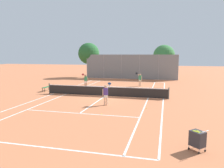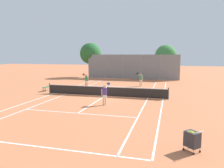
{
  "view_description": "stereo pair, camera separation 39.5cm",
  "coord_description": "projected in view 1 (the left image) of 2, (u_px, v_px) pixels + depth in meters",
  "views": [
    {
      "loc": [
        5.66,
        -19.95,
        4.01
      ],
      "look_at": [
        0.32,
        1.5,
        1.0
      ],
      "focal_mm": 35.0,
      "sensor_mm": 36.0,
      "label": 1
    },
    {
      "loc": [
        6.04,
        -19.85,
        4.01
      ],
      "look_at": [
        0.32,
        1.5,
        1.0
      ],
      "focal_mm": 35.0,
      "sensor_mm": 36.0,
      "label": 2
    }
  ],
  "objects": [
    {
      "name": "ground_plane",
      "position": [
        105.0,
        96.0,
        21.08
      ],
      "size": [
        120.0,
        120.0,
        0.0
      ],
      "primitive_type": "plane",
      "color": "#C67047"
    },
    {
      "name": "court_line_markings",
      "position": [
        105.0,
        96.0,
        21.08
      ],
      "size": [
        11.1,
        23.9,
        0.01
      ],
      "color": "white",
      "rests_on": "ground"
    },
    {
      "name": "tennis_net",
      "position": [
        105.0,
        91.0,
        21.01
      ],
      "size": [
        12.0,
        0.1,
        1.07
      ],
      "color": "#474C47",
      "rests_on": "ground"
    },
    {
      "name": "ball_cart",
      "position": [
        197.0,
        139.0,
        9.07
      ],
      "size": [
        0.77,
        0.77,
        0.96
      ],
      "color": "#2D2D33",
      "rests_on": "ground"
    },
    {
      "name": "player_near_side",
      "position": [
        106.0,
        94.0,
        17.25
      ],
      "size": [
        0.57,
        0.81,
        1.77
      ],
      "color": "beige",
      "rests_on": "ground"
    },
    {
      "name": "player_far_left",
      "position": [
        86.0,
        80.0,
        26.27
      ],
      "size": [
        0.52,
        0.85,
        1.77
      ],
      "color": "tan",
      "rests_on": "ground"
    },
    {
      "name": "player_far_right",
      "position": [
        140.0,
        79.0,
        27.57
      ],
      "size": [
        0.8,
        0.71,
        1.77
      ],
      "color": "beige",
      "rests_on": "ground"
    },
    {
      "name": "loose_tennis_ball_0",
      "position": [
        146.0,
        108.0,
        16.25
      ],
      "size": [
        0.07,
        0.07,
        0.07
      ],
      "primitive_type": "sphere",
      "color": "#D1DB33",
      "rests_on": "ground"
    },
    {
      "name": "loose_tennis_ball_1",
      "position": [
        85.0,
        84.0,
        29.9
      ],
      "size": [
        0.07,
        0.07,
        0.07
      ],
      "primitive_type": "sphere",
      "color": "#D1DB33",
      "rests_on": "ground"
    },
    {
      "name": "loose_tennis_ball_2",
      "position": [
        102.0,
        114.0,
        14.62
      ],
      "size": [
        0.07,
        0.07,
        0.07
      ],
      "primitive_type": "sphere",
      "color": "#D1DB33",
      "rests_on": "ground"
    },
    {
      "name": "courtside_bench",
      "position": [
        47.0,
        87.0,
        23.98
      ],
      "size": [
        0.36,
        1.5,
        0.47
      ],
      "color": "#2D6638",
      "rests_on": "ground"
    },
    {
      "name": "back_fence",
      "position": [
        130.0,
        67.0,
        35.36
      ],
      "size": [
        15.0,
        0.08,
        4.0
      ],
      "color": "gray",
      "rests_on": "ground"
    },
    {
      "name": "tree_behind_left",
      "position": [
        89.0,
        54.0,
        38.45
      ],
      "size": [
        3.72,
        3.72,
        6.02
      ],
      "color": "brown",
      "rests_on": "ground"
    },
    {
      "name": "tree_behind_right",
      "position": [
        164.0,
        56.0,
        36.65
      ],
      "size": [
        3.59,
        3.59,
        5.6
      ],
      "color": "brown",
      "rests_on": "ground"
    }
  ]
}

